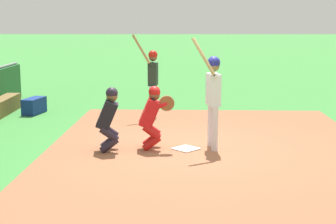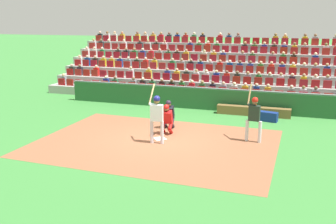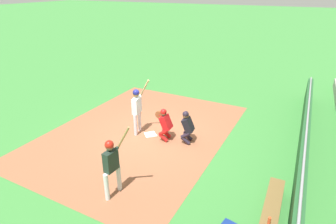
{
  "view_description": "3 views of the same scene",
  "coord_description": "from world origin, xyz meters",
  "px_view_note": "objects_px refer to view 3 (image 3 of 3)",
  "views": [
    {
      "loc": [
        10.0,
        -0.27,
        2.58
      ],
      "look_at": [
        0.58,
        -0.36,
        0.87
      ],
      "focal_mm": 54.79,
      "sensor_mm": 36.0,
      "label": 1
    },
    {
      "loc": [
        -4.76,
        13.66,
        4.68
      ],
      "look_at": [
        -0.07,
        -0.85,
        0.91
      ],
      "focal_mm": 40.83,
      "sensor_mm": 36.0,
      "label": 2
    },
    {
      "loc": [
        -8.69,
        -5.02,
        5.51
      ],
      "look_at": [
        -0.12,
        -0.85,
        1.21
      ],
      "focal_mm": 30.35,
      "sensor_mm": 36.0,
      "label": 3
    }
  ],
  "objects_px": {
    "batter_at_plate": "(137,106)",
    "catcher_crouching": "(165,122)",
    "on_deck_batter": "(111,162)",
    "home_plate_umpire": "(187,126)",
    "water_bottle_on_bench": "(269,221)",
    "home_plate_marker": "(150,134)"
  },
  "relations": [
    {
      "from": "catcher_crouching",
      "to": "on_deck_batter",
      "type": "xyz_separation_m",
      "value": [
        -3.49,
        -0.13,
        0.38
      ]
    },
    {
      "from": "batter_at_plate",
      "to": "catcher_crouching",
      "type": "xyz_separation_m",
      "value": [
        0.01,
        -1.21,
        -0.45
      ]
    },
    {
      "from": "batter_at_plate",
      "to": "home_plate_umpire",
      "type": "distance_m",
      "value": 2.12
    },
    {
      "from": "home_plate_umpire",
      "to": "home_plate_marker",
      "type": "bearing_deg",
      "value": 94.26
    },
    {
      "from": "catcher_crouching",
      "to": "water_bottle_on_bench",
      "type": "height_order",
      "value": "catcher_crouching"
    },
    {
      "from": "home_plate_umpire",
      "to": "water_bottle_on_bench",
      "type": "xyz_separation_m",
      "value": [
        -3.39,
        -3.44,
        -0.15
      ]
    },
    {
      "from": "home_plate_marker",
      "to": "batter_at_plate",
      "type": "distance_m",
      "value": 1.27
    },
    {
      "from": "on_deck_batter",
      "to": "catcher_crouching",
      "type": "bearing_deg",
      "value": 2.09
    },
    {
      "from": "batter_at_plate",
      "to": "on_deck_batter",
      "type": "xyz_separation_m",
      "value": [
        -3.48,
        -1.33,
        -0.07
      ]
    },
    {
      "from": "batter_at_plate",
      "to": "water_bottle_on_bench",
      "type": "relative_size",
      "value": 9.81
    },
    {
      "from": "water_bottle_on_bench",
      "to": "on_deck_batter",
      "type": "relative_size",
      "value": 0.1
    },
    {
      "from": "home_plate_marker",
      "to": "home_plate_umpire",
      "type": "xyz_separation_m",
      "value": [
        0.11,
        -1.53,
        0.69
      ]
    },
    {
      "from": "batter_at_plate",
      "to": "water_bottle_on_bench",
      "type": "height_order",
      "value": "batter_at_plate"
    },
    {
      "from": "home_plate_marker",
      "to": "on_deck_batter",
      "type": "distance_m",
      "value": 3.79
    },
    {
      "from": "water_bottle_on_bench",
      "to": "home_plate_umpire",
      "type": "bearing_deg",
      "value": 45.43
    },
    {
      "from": "home_plate_umpire",
      "to": "on_deck_batter",
      "type": "bearing_deg",
      "value": 168.83
    },
    {
      "from": "batter_at_plate",
      "to": "water_bottle_on_bench",
      "type": "bearing_deg",
      "value": -120.32
    },
    {
      "from": "home_plate_umpire",
      "to": "on_deck_batter",
      "type": "height_order",
      "value": "on_deck_batter"
    },
    {
      "from": "batter_at_plate",
      "to": "catcher_crouching",
      "type": "bearing_deg",
      "value": -89.68
    },
    {
      "from": "batter_at_plate",
      "to": "home_plate_marker",
      "type": "bearing_deg",
      "value": -83.46
    },
    {
      "from": "batter_at_plate",
      "to": "home_plate_umpire",
      "type": "relative_size",
      "value": 1.74
    },
    {
      "from": "catcher_crouching",
      "to": "on_deck_batter",
      "type": "bearing_deg",
      "value": -177.91
    }
  ]
}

